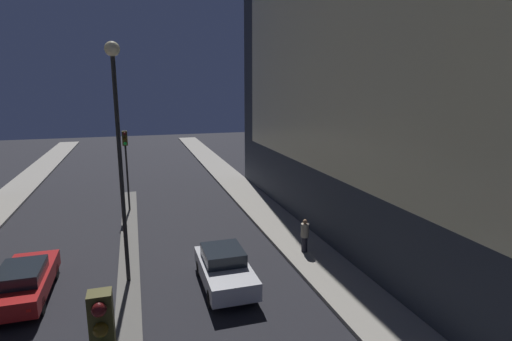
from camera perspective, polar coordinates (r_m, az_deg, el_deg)
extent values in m
cube|color=#2D333D|center=(20.83, 19.19, 19.24)|extent=(6.00, 31.16, 21.55)
cube|color=#56544F|center=(18.19, -17.70, -14.23)|extent=(0.89, 28.25, 0.12)
cube|color=#3D3814|center=(6.23, -21.18, -19.58)|extent=(0.32, 0.28, 0.90)
sphere|color=#4C0F0F|center=(5.92, -21.53, -17.99)|extent=(0.20, 0.20, 0.20)
sphere|color=#4C380A|center=(6.07, -21.30, -20.46)|extent=(0.20, 0.20, 0.20)
cylinder|color=black|center=(26.53, -17.88, -1.04)|extent=(0.12, 0.12, 4.17)
cube|color=#3D3814|center=(26.10, -18.24, 4.39)|extent=(0.32, 0.28, 0.90)
sphere|color=#4C0F0F|center=(25.89, -18.29, 5.00)|extent=(0.20, 0.20, 0.20)
sphere|color=#4C380A|center=(25.92, -18.24, 4.35)|extent=(0.20, 0.20, 0.20)
sphere|color=#1EEA4C|center=(25.96, -18.20, 3.69)|extent=(0.20, 0.20, 0.20)
cylinder|color=black|center=(16.28, -18.72, -0.44)|extent=(0.16, 0.16, 8.96)
sphere|color=#F9EAB2|center=(15.99, -19.87, 16.03)|extent=(0.55, 0.55, 0.55)
cube|color=maroon|center=(17.93, -30.11, -13.68)|extent=(1.74, 4.50, 0.64)
cube|color=black|center=(17.41, -30.55, -12.51)|extent=(1.48, 2.03, 0.46)
cube|color=red|center=(15.81, -29.73, -16.99)|extent=(0.14, 0.04, 0.10)
cylinder|color=black|center=(19.48, -31.33, -12.82)|extent=(0.22, 0.64, 0.64)
cylinder|color=black|center=(19.14, -26.82, -12.77)|extent=(0.22, 0.64, 0.64)
cylinder|color=black|center=(16.67, -28.43, -16.67)|extent=(0.22, 0.64, 0.64)
cube|color=#B2B2B7|center=(16.47, -4.47, -14.17)|extent=(1.83, 4.10, 0.69)
cube|color=black|center=(16.49, -4.74, -11.86)|extent=(1.55, 1.85, 0.50)
cube|color=red|center=(18.19, -7.92, -11.52)|extent=(0.14, 0.04, 0.10)
cube|color=red|center=(18.41, -3.92, -11.13)|extent=(0.14, 0.04, 0.10)
cylinder|color=black|center=(17.62, -8.01, -13.68)|extent=(0.22, 0.64, 0.64)
cylinder|color=black|center=(17.90, -2.79, -13.14)|extent=(0.22, 0.64, 0.64)
cylinder|color=black|center=(15.39, -6.42, -17.67)|extent=(0.22, 0.64, 0.64)
cylinder|color=black|center=(15.72, -0.40, -16.92)|extent=(0.22, 0.64, 0.64)
cylinder|color=black|center=(19.43, 6.93, -10.41)|extent=(0.28, 0.28, 0.74)
cylinder|color=gray|center=(19.18, 6.99, -8.49)|extent=(0.38, 0.38, 0.65)
sphere|color=#9E704C|center=(19.03, 7.02, -7.26)|extent=(0.21, 0.21, 0.21)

